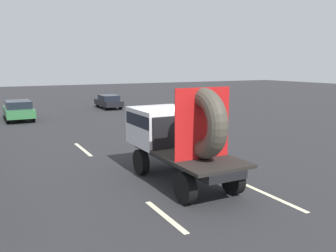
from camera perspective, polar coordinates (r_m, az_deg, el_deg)
name	(u,v)px	position (r m, az deg, el deg)	size (l,w,h in m)	color
ground_plane	(177,176)	(12.92, 1.47, -7.96)	(120.00, 120.00, 0.00)	#28282B
flatbed_truck	(175,132)	(12.24, 1.07, -1.02)	(2.02, 5.14, 3.28)	black
distant_sedan	(18,110)	(27.70, -22.84, 2.43)	(1.84, 4.29, 1.40)	black
lane_dash_left_near	(165,216)	(9.66, -0.42, -14.25)	(2.25, 0.16, 0.01)	beige
lane_dash_left_far	(83,149)	(17.26, -13.49, -3.65)	(2.87, 0.16, 0.01)	beige
lane_dash_right_near	(274,197)	(11.37, 16.57, -10.88)	(2.59, 0.16, 0.01)	beige
lane_dash_right_far	(157,145)	(17.73, -1.79, -3.03)	(2.40, 0.16, 0.01)	beige
oncoming_car	(109,101)	(32.86, -9.49, 3.94)	(1.60, 3.74, 1.22)	black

